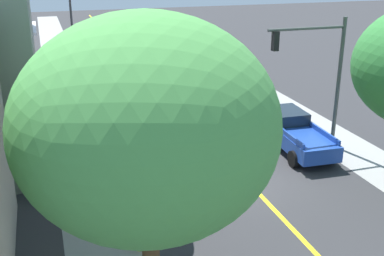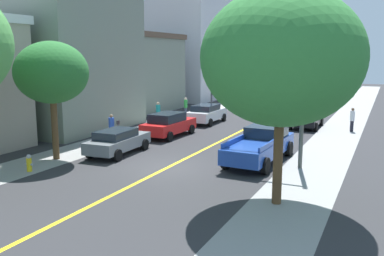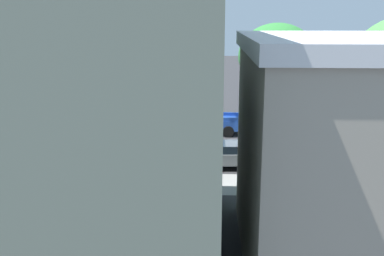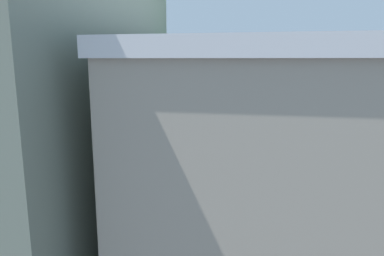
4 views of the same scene
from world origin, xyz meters
name	(u,v)px [view 2 (image 2 of 4)]	position (x,y,z in m)	size (l,w,h in m)	color
ground_plane	(168,167)	(0.00, 0.00, 0.00)	(140.00, 140.00, 0.00)	#2D2D30
sidewalk_left	(65,154)	(-6.55, 0.00, 0.00)	(2.98, 126.00, 0.01)	gray
sidewalk_right	(303,185)	(6.55, 0.00, 0.00)	(2.98, 126.00, 0.01)	gray
road_centerline_stripe	(168,167)	(0.00, 0.00, 0.00)	(0.20, 126.00, 0.00)	yellow
tan_rowhouse	(48,55)	(-14.00, 6.82, 5.47)	(11.51, 9.95, 10.90)	gray
pale_office_building	(128,72)	(-14.00, 17.54, 3.78)	(8.35, 9.57, 7.53)	gray
corner_shop_building	(184,37)	(-13.99, 30.04, 7.68)	(10.36, 10.24, 15.34)	silver
street_tree_right_corner	(282,58)	(6.08, -2.70, 5.36)	(5.75, 5.75, 7.81)	brown
street_tree_left_far	(52,73)	(-6.18, -1.04, 4.55)	(3.76, 3.76, 6.17)	brown
fire_hydrant	(29,163)	(-5.59, -3.45, 0.41)	(0.44, 0.24, 0.83)	yellow
parking_meter	(118,128)	(-5.91, 4.24, 0.89)	(0.12, 0.18, 1.35)	#4C4C51
traffic_light_mast	(279,78)	(4.72, 2.68, 4.35)	(4.13, 0.32, 6.63)	#474C47
street_lamp	(212,70)	(-5.72, 19.18, 4.10)	(0.70, 0.36, 6.66)	#38383D
red_sedan_left_curb	(169,124)	(-3.78, 7.05, 0.84)	(2.19, 4.64, 1.62)	red
black_sedan_right_curb	(307,117)	(4.02, 14.65, 0.83)	(2.07, 4.28, 1.58)	black
grey_sedan_left_curb	(118,141)	(-3.87, 1.29, 0.75)	(2.10, 4.46, 1.40)	slate
white_sedan_left_curb	(207,113)	(-3.70, 13.33, 0.81)	(2.08, 4.59, 1.52)	silver
blue_pickup_truck	(261,144)	(3.77, 3.16, 0.89)	(2.47, 6.12, 1.75)	#1E429E
pedestrian_blue_shirt	(112,127)	(-6.45, 4.26, 0.89)	(0.37, 0.37, 1.70)	brown
pedestrian_teal_shirt	(158,113)	(-6.70, 10.73, 0.99)	(0.36, 0.36, 1.85)	brown
pedestrian_green_shirt	(186,106)	(-6.89, 16.01, 0.92)	(0.31, 0.31, 1.71)	#33384C
pedestrian_white_shirt	(352,119)	(7.30, 14.31, 0.92)	(0.32, 0.32, 1.73)	black
small_dog	(194,111)	(-6.69, 17.25, 0.38)	(0.56, 0.74, 0.58)	#4C3828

